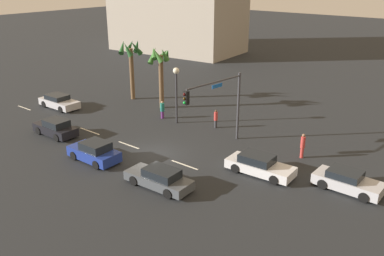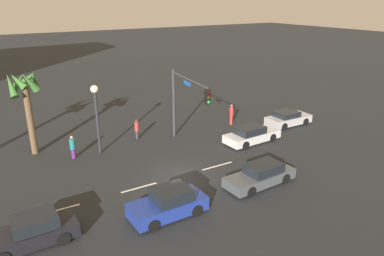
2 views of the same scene
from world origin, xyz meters
The scene contains 15 objects.
ground_plane centered at (0.00, 0.00, 0.00)m, with size 220.00×220.00×0.00m, color #232628.
lane_stripe_2 centered at (-7.66, 0.00, 0.01)m, with size 2.59×0.14×0.01m, color silver.
lane_stripe_3 centered at (-2.80, 0.00, 0.01)m, with size 2.30×0.14×0.01m, color silver.
lane_stripe_4 centered at (2.96, 0.00, 0.01)m, with size 2.42×0.14×0.01m, color silver.
car_1 centered at (3.73, -3.44, 0.61)m, with size 4.65×1.95×1.32m.
car_2 centered at (7.75, 2.18, 0.62)m, with size 4.70×2.04×1.33m.
car_3 centered at (-2.63, -3.49, 0.68)m, with size 4.06×1.95×1.49m.
car_4 centered at (-9.13, -2.31, 0.64)m, with size 4.13×1.83×1.41m.
car_5 centered at (13.21, 3.64, 0.60)m, with size 4.19×1.93×1.28m.
traffic_signal centered at (2.94, 4.28, 3.86)m, with size 0.90×6.16×5.55m.
streetlamp centered at (-3.15, 6.30, 3.66)m, with size 0.56×0.56×5.10m.
pedestrian_0 centered at (8.93, 6.37, 1.01)m, with size 0.33×0.33×1.89m.
pedestrian_1 centered at (-5.03, 6.43, 0.87)m, with size 0.46×0.46×1.67m.
pedestrian_2 centered at (0.31, 7.51, 0.87)m, with size 0.44×0.44×1.65m.
palm_tree_1 centered at (-7.31, 8.70, 4.58)m, with size 2.36×2.37×6.24m.
Camera 2 is at (-10.14, -18.15, 10.79)m, focal length 33.94 mm.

